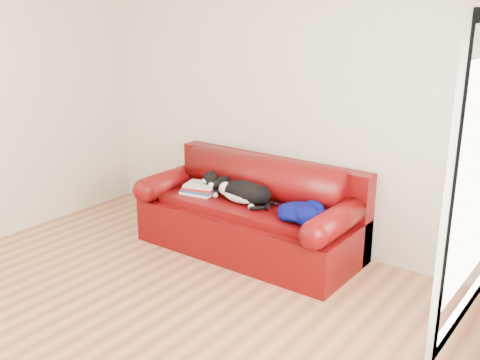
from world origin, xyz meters
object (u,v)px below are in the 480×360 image
(cat, at_px, (244,192))
(blanket, at_px, (302,212))
(sofa_base, at_px, (249,227))
(book_stack, at_px, (200,188))

(cat, relative_size, blanket, 1.37)
(sofa_base, height_order, blanket, blanket)
(sofa_base, bearing_deg, cat, -108.88)
(book_stack, distance_m, cat, 0.51)
(book_stack, xyz_separation_m, cat, (0.50, 0.03, 0.05))
(book_stack, bearing_deg, blanket, -0.54)
(cat, bearing_deg, sofa_base, 68.74)
(book_stack, height_order, cat, cat)
(book_stack, bearing_deg, cat, 3.83)
(blanket, bearing_deg, book_stack, 179.46)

